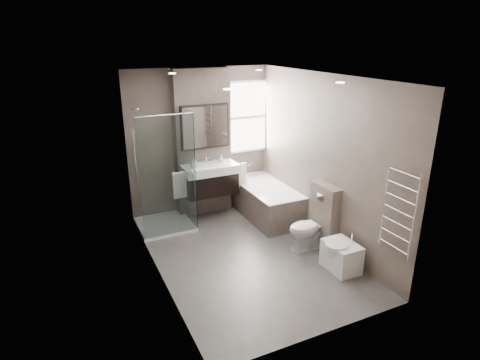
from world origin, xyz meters
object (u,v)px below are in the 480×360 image
toilet (310,228)px  bidet (341,256)px  vanity (210,179)px  bathtub (265,199)px

toilet → bidet: bearing=5.9°
vanity → bidet: size_ratio=1.80×
bidet → vanity: bearing=113.2°
bathtub → vanity: bearing=160.6°
bidet → bathtub: bearing=92.5°
vanity → toilet: size_ratio=1.39×
bathtub → bidet: bathtub is taller
bathtub → bidet: bearing=-87.5°
vanity → bathtub: bearing=-19.4°
bathtub → bidet: (0.09, -2.04, -0.10)m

